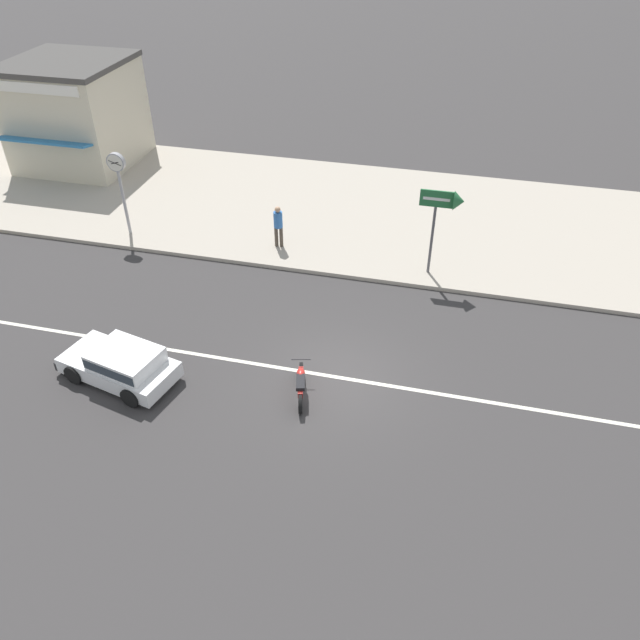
% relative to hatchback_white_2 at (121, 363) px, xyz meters
% --- Properties ---
extents(ground_plane, '(160.00, 160.00, 0.00)m').
position_rel_hatchback_white_2_xyz_m(ground_plane, '(6.11, 1.55, -0.59)').
color(ground_plane, '#383535').
extents(lane_centre_stripe, '(50.40, 0.14, 0.01)m').
position_rel_hatchback_white_2_xyz_m(lane_centre_stripe, '(6.11, 1.55, -0.58)').
color(lane_centre_stripe, silver).
rests_on(lane_centre_stripe, ground).
extents(kerb_strip, '(68.00, 10.00, 0.15)m').
position_rel_hatchback_white_2_xyz_m(kerb_strip, '(6.11, 11.86, -0.51)').
color(kerb_strip, '#ADA393').
rests_on(kerb_strip, ground).
extents(hatchback_white_2, '(3.78, 2.33, 1.10)m').
position_rel_hatchback_white_2_xyz_m(hatchback_white_2, '(0.00, 0.00, 0.00)').
color(hatchback_white_2, white).
rests_on(hatchback_white_2, ground).
extents(motorcycle_0, '(0.71, 1.86, 0.80)m').
position_rel_hatchback_white_2_xyz_m(motorcycle_0, '(5.24, 0.60, -0.16)').
color(motorcycle_0, black).
rests_on(motorcycle_0, ground).
extents(street_clock, '(0.72, 0.22, 3.36)m').
position_rel_hatchback_white_2_xyz_m(street_clock, '(-3.89, 7.89, 2.12)').
color(street_clock, '#9E9EA3').
rests_on(street_clock, kerb_strip).
extents(arrow_signboard, '(1.50, 0.65, 3.27)m').
position_rel_hatchback_white_2_xyz_m(arrow_signboard, '(8.63, 7.76, 2.31)').
color(arrow_signboard, '#4C4C51').
rests_on(arrow_signboard, kerb_strip).
extents(pedestrian_near_clock, '(0.34, 0.34, 1.69)m').
position_rel_hatchback_white_2_xyz_m(pedestrian_near_clock, '(2.26, 8.30, 0.55)').
color(pedestrian_near_clock, '#4C4238').
rests_on(pedestrian_near_clock, kerb_strip).
extents(shopfront_corner_warung, '(5.14, 5.91, 4.81)m').
position_rel_hatchback_white_2_xyz_m(shopfront_corner_warung, '(-9.49, 14.10, 1.97)').
color(shopfront_corner_warung, beige).
rests_on(shopfront_corner_warung, kerb_strip).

